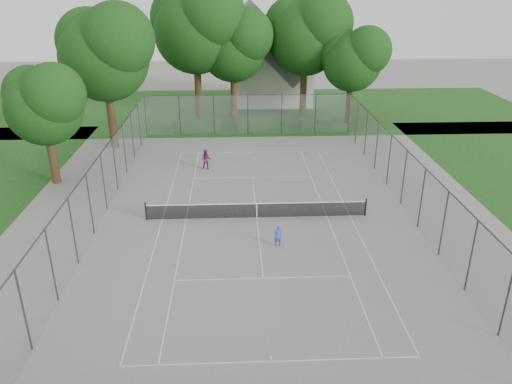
{
  "coord_description": "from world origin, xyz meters",
  "views": [
    {
      "loc": [
        -1.2,
        -26.11,
        12.92
      ],
      "look_at": [
        0.0,
        1.0,
        1.2
      ],
      "focal_mm": 35.0,
      "sensor_mm": 36.0,
      "label": 1
    }
  ],
  "objects_px": {
    "tennis_net": "(257,210)",
    "woman_player": "(206,160)",
    "house": "(271,63)",
    "girl_player": "(278,236)"
  },
  "relations": [
    {
      "from": "house",
      "to": "girl_player",
      "type": "height_order",
      "value": "house"
    },
    {
      "from": "tennis_net",
      "to": "girl_player",
      "type": "bearing_deg",
      "value": -74.27
    },
    {
      "from": "tennis_net",
      "to": "woman_player",
      "type": "bearing_deg",
      "value": 112.03
    },
    {
      "from": "tennis_net",
      "to": "house",
      "type": "height_order",
      "value": "house"
    },
    {
      "from": "tennis_net",
      "to": "woman_player",
      "type": "xyz_separation_m",
      "value": [
        -3.31,
        8.17,
        0.22
      ]
    },
    {
      "from": "tennis_net",
      "to": "house",
      "type": "relative_size",
      "value": 1.19
    },
    {
      "from": "house",
      "to": "woman_player",
      "type": "bearing_deg",
      "value": -106.3
    },
    {
      "from": "woman_player",
      "to": "house",
      "type": "bearing_deg",
      "value": 78.91
    },
    {
      "from": "girl_player",
      "to": "woman_player",
      "type": "relative_size",
      "value": 0.81
    },
    {
      "from": "house",
      "to": "girl_player",
      "type": "xyz_separation_m",
      "value": [
        -1.91,
        -32.57,
        -3.75
      ]
    }
  ]
}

